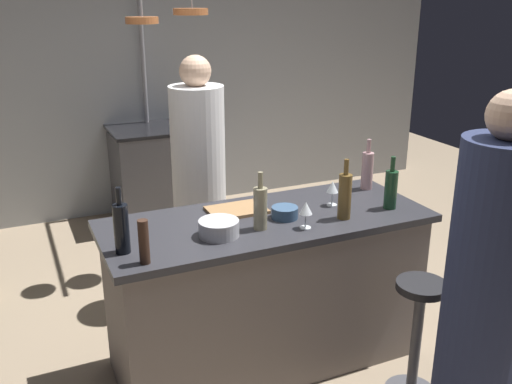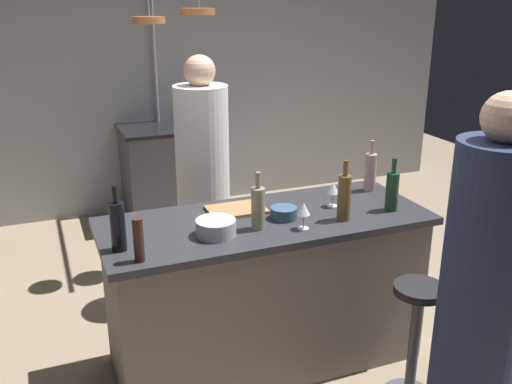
{
  "view_description": "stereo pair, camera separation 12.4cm",
  "coord_description": "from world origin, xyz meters",
  "px_view_note": "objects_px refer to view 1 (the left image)",
  "views": [
    {
      "loc": [
        -1.24,
        -2.61,
        2.06
      ],
      "look_at": [
        0.0,
        0.15,
        1.0
      ],
      "focal_mm": 40.03,
      "sensor_mm": 36.0,
      "label": 1
    },
    {
      "loc": [
        -1.12,
        -2.66,
        2.06
      ],
      "look_at": [
        0.0,
        0.15,
        1.0
      ],
      "focal_mm": 40.03,
      "sensor_mm": 36.0,
      "label": 2
    }
  ],
  "objects_px": {
    "wine_bottle_green": "(391,189)",
    "wine_glass_by_chef": "(306,209)",
    "wine_bottle_rose": "(367,170)",
    "mixing_bowl_steel": "(219,228)",
    "chef": "(199,191)",
    "wine_bottle_white": "(260,207)",
    "bar_stool_right": "(417,335)",
    "guest_right": "(485,300)",
    "pepper_mill": "(144,242)",
    "wine_bottle_amber": "(345,195)",
    "mixing_bowl_blue": "(285,213)",
    "stove_range": "(156,174)",
    "wine_glass_near_right_guest": "(332,188)",
    "wine_bottle_dark": "(121,228)",
    "cutting_board": "(237,210)"
  },
  "relations": [
    {
      "from": "chef",
      "to": "mixing_bowl_steel",
      "type": "height_order",
      "value": "chef"
    },
    {
      "from": "wine_bottle_amber",
      "to": "stove_range",
      "type": "bearing_deg",
      "value": 98.15
    },
    {
      "from": "chef",
      "to": "guest_right",
      "type": "bearing_deg",
      "value": -70.55
    },
    {
      "from": "wine_glass_near_right_guest",
      "to": "wine_bottle_dark",
      "type": "bearing_deg",
      "value": -173.58
    },
    {
      "from": "wine_glass_near_right_guest",
      "to": "chef",
      "type": "bearing_deg",
      "value": 121.03
    },
    {
      "from": "wine_glass_near_right_guest",
      "to": "stove_range",
      "type": "bearing_deg",
      "value": 99.8
    },
    {
      "from": "wine_bottle_white",
      "to": "mixing_bowl_blue",
      "type": "height_order",
      "value": "wine_bottle_white"
    },
    {
      "from": "wine_bottle_amber",
      "to": "wine_bottle_green",
      "type": "distance_m",
      "value": 0.32
    },
    {
      "from": "stove_range",
      "to": "wine_bottle_green",
      "type": "height_order",
      "value": "wine_bottle_green"
    },
    {
      "from": "guest_right",
      "to": "mixing_bowl_steel",
      "type": "distance_m",
      "value": 1.28
    },
    {
      "from": "wine_bottle_white",
      "to": "wine_bottle_green",
      "type": "distance_m",
      "value": 0.8
    },
    {
      "from": "wine_bottle_dark",
      "to": "pepper_mill",
      "type": "bearing_deg",
      "value": -66.61
    },
    {
      "from": "wine_bottle_dark",
      "to": "wine_bottle_white",
      "type": "bearing_deg",
      "value": -0.4
    },
    {
      "from": "chef",
      "to": "wine_bottle_rose",
      "type": "distance_m",
      "value": 1.13
    },
    {
      "from": "bar_stool_right",
      "to": "guest_right",
      "type": "bearing_deg",
      "value": -89.87
    },
    {
      "from": "wine_bottle_amber",
      "to": "mixing_bowl_steel",
      "type": "height_order",
      "value": "wine_bottle_amber"
    },
    {
      "from": "cutting_board",
      "to": "mixing_bowl_steel",
      "type": "height_order",
      "value": "mixing_bowl_steel"
    },
    {
      "from": "chef",
      "to": "mixing_bowl_steel",
      "type": "distance_m",
      "value": 1.04
    },
    {
      "from": "cutting_board",
      "to": "wine_glass_by_chef",
      "type": "xyz_separation_m",
      "value": [
        0.24,
        -0.37,
        0.1
      ]
    },
    {
      "from": "mixing_bowl_blue",
      "to": "guest_right",
      "type": "bearing_deg",
      "value": -63.34
    },
    {
      "from": "wine_glass_by_chef",
      "to": "mixing_bowl_blue",
      "type": "height_order",
      "value": "wine_glass_by_chef"
    },
    {
      "from": "pepper_mill",
      "to": "wine_bottle_amber",
      "type": "relative_size",
      "value": 0.63
    },
    {
      "from": "wine_bottle_white",
      "to": "mixing_bowl_steel",
      "type": "distance_m",
      "value": 0.24
    },
    {
      "from": "guest_right",
      "to": "mixing_bowl_blue",
      "type": "height_order",
      "value": "guest_right"
    },
    {
      "from": "cutting_board",
      "to": "wine_bottle_white",
      "type": "bearing_deg",
      "value": -86.05
    },
    {
      "from": "chef",
      "to": "bar_stool_right",
      "type": "relative_size",
      "value": 2.49
    },
    {
      "from": "bar_stool_right",
      "to": "cutting_board",
      "type": "height_order",
      "value": "cutting_board"
    },
    {
      "from": "chef",
      "to": "wine_bottle_green",
      "type": "relative_size",
      "value": 5.58
    },
    {
      "from": "wine_bottle_amber",
      "to": "wine_glass_by_chef",
      "type": "distance_m",
      "value": 0.26
    },
    {
      "from": "bar_stool_right",
      "to": "guest_right",
      "type": "relative_size",
      "value": 0.4
    },
    {
      "from": "wine_bottle_green",
      "to": "wine_bottle_rose",
      "type": "bearing_deg",
      "value": 77.57
    },
    {
      "from": "wine_bottle_dark",
      "to": "cutting_board",
      "type": "bearing_deg",
      "value": 21.52
    },
    {
      "from": "bar_stool_right",
      "to": "wine_bottle_rose",
      "type": "relative_size",
      "value": 2.15
    },
    {
      "from": "mixing_bowl_blue",
      "to": "cutting_board",
      "type": "bearing_deg",
      "value": 135.64
    },
    {
      "from": "wine_glass_near_right_guest",
      "to": "wine_glass_by_chef",
      "type": "relative_size",
      "value": 1.0
    },
    {
      "from": "cutting_board",
      "to": "pepper_mill",
      "type": "bearing_deg",
      "value": -145.57
    },
    {
      "from": "wine_bottle_white",
      "to": "wine_bottle_amber",
      "type": "relative_size",
      "value": 0.92
    },
    {
      "from": "guest_right",
      "to": "wine_glass_near_right_guest",
      "type": "relative_size",
      "value": 11.72
    },
    {
      "from": "guest_right",
      "to": "wine_bottle_green",
      "type": "bearing_deg",
      "value": 81.79
    },
    {
      "from": "wine_bottle_rose",
      "to": "wine_bottle_amber",
      "type": "height_order",
      "value": "wine_bottle_amber"
    },
    {
      "from": "stove_range",
      "to": "wine_bottle_green",
      "type": "xyz_separation_m",
      "value": [
        0.7,
        -2.6,
        0.57
      ]
    },
    {
      "from": "stove_range",
      "to": "wine_bottle_rose",
      "type": "xyz_separation_m",
      "value": [
        0.77,
        -2.26,
        0.58
      ]
    },
    {
      "from": "wine_bottle_green",
      "to": "wine_glass_by_chef",
      "type": "xyz_separation_m",
      "value": [
        -0.58,
        -0.06,
        -0.01
      ]
    },
    {
      "from": "stove_range",
      "to": "guest_right",
      "type": "xyz_separation_m",
      "value": [
        0.57,
        -3.47,
        0.35
      ]
    },
    {
      "from": "bar_stool_right",
      "to": "wine_glass_near_right_guest",
      "type": "height_order",
      "value": "wine_glass_near_right_guest"
    },
    {
      "from": "mixing_bowl_blue",
      "to": "wine_bottle_white",
      "type": "bearing_deg",
      "value": -156.33
    },
    {
      "from": "wine_glass_by_chef",
      "to": "guest_right",
      "type": "bearing_deg",
      "value": -60.43
    },
    {
      "from": "stove_range",
      "to": "wine_bottle_amber",
      "type": "bearing_deg",
      "value": -81.85
    },
    {
      "from": "stove_range",
      "to": "chef",
      "type": "height_order",
      "value": "chef"
    },
    {
      "from": "wine_bottle_rose",
      "to": "mixing_bowl_steel",
      "type": "distance_m",
      "value": 1.15
    }
  ]
}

